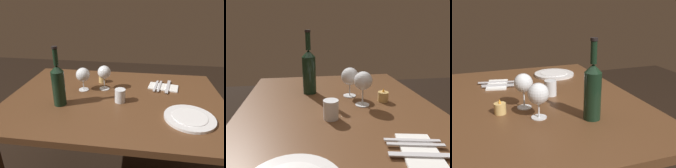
# 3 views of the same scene
# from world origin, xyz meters

# --- Properties ---
(dining_table) EXTENTS (1.30, 0.90, 0.74)m
(dining_table) POSITION_xyz_m (0.00, 0.00, 0.65)
(dining_table) COLOR #56351E
(dining_table) RESTS_ON ground
(wine_glass_left) EXTENTS (0.09, 0.09, 0.16)m
(wine_glass_left) POSITION_xyz_m (-0.08, 0.11, 0.86)
(wine_glass_left) COLOR white
(wine_glass_left) RESTS_ON dining_table
(wine_glass_right) EXTENTS (0.09, 0.09, 0.15)m
(wine_glass_right) POSITION_xyz_m (-0.22, 0.08, 0.84)
(wine_glass_right) COLOR white
(wine_glass_right) RESTS_ON dining_table
(wine_bottle) EXTENTS (0.07, 0.07, 0.34)m
(wine_bottle) POSITION_xyz_m (-0.30, -0.13, 0.87)
(wine_bottle) COLOR black
(wine_bottle) RESTS_ON dining_table
(water_tumbler) EXTENTS (0.06, 0.06, 0.08)m
(water_tumbler) POSITION_xyz_m (0.04, -0.05, 0.78)
(water_tumbler) COLOR white
(water_tumbler) RESTS_ON dining_table
(votive_candle) EXTENTS (0.05, 0.05, 0.07)m
(votive_candle) POSITION_xyz_m (-0.12, 0.23, 0.76)
(votive_candle) COLOR #DBB266
(votive_candle) RESTS_ON dining_table
(dinner_plate) EXTENTS (0.25, 0.25, 0.02)m
(dinner_plate) POSITION_xyz_m (0.40, -0.18, 0.75)
(dinner_plate) COLOR white
(dinner_plate) RESTS_ON dining_table
(folded_napkin) EXTENTS (0.21, 0.15, 0.01)m
(folded_napkin) POSITION_xyz_m (0.31, 0.19, 0.74)
(folded_napkin) COLOR white
(folded_napkin) RESTS_ON dining_table
(fork_inner) EXTENTS (0.05, 0.18, 0.00)m
(fork_inner) POSITION_xyz_m (0.28, 0.19, 0.75)
(fork_inner) COLOR silver
(fork_inner) RESTS_ON folded_napkin
(fork_outer) EXTENTS (0.05, 0.18, 0.00)m
(fork_outer) POSITION_xyz_m (0.26, 0.19, 0.75)
(fork_outer) COLOR silver
(fork_outer) RESTS_ON folded_napkin
(table_knife) EXTENTS (0.06, 0.21, 0.00)m
(table_knife) POSITION_xyz_m (0.34, 0.19, 0.75)
(table_knife) COLOR silver
(table_knife) RESTS_ON folded_napkin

